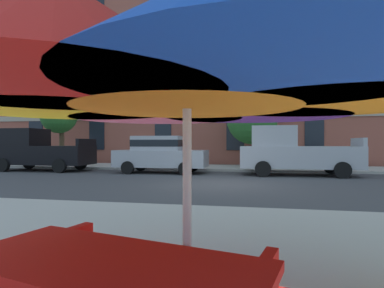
% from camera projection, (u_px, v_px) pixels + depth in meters
% --- Properties ---
extents(ground_plane, '(120.00, 120.00, 0.00)m').
position_uv_depth(ground_plane, '(220.00, 184.00, 11.09)').
color(ground_plane, '#424244').
extents(sidewalk_far, '(56.00, 3.60, 0.12)m').
position_uv_depth(sidewalk_far, '(233.00, 168.00, 17.76)').
color(sidewalk_far, '#B2ADA3').
rests_on(sidewalk_far, ground).
extents(apartment_building, '(42.36, 12.08, 16.00)m').
position_uv_depth(apartment_building, '(239.00, 63.00, 25.79)').
color(apartment_building, '#934C3D').
rests_on(apartment_building, ground).
extents(pickup_black, '(5.10, 2.12, 2.20)m').
position_uv_depth(pickup_black, '(39.00, 151.00, 16.62)').
color(pickup_black, black).
rests_on(pickup_black, ground).
extents(sedan_silver, '(4.40, 1.98, 1.78)m').
position_uv_depth(sedan_silver, '(160.00, 153.00, 15.35)').
color(sedan_silver, '#A8AAB2').
rests_on(sedan_silver, ground).
extents(pickup_silver, '(5.10, 2.12, 2.20)m').
position_uv_depth(pickup_silver, '(293.00, 152.00, 14.17)').
color(pickup_silver, '#A8AAB2').
rests_on(pickup_silver, ground).
extents(street_tree_left, '(2.22, 2.20, 4.42)m').
position_uv_depth(street_tree_left, '(58.00, 114.00, 19.62)').
color(street_tree_left, brown).
rests_on(street_tree_left, ground).
extents(street_tree_middle, '(2.88, 2.88, 4.27)m').
position_uv_depth(street_tree_middle, '(253.00, 117.00, 17.95)').
color(street_tree_middle, brown).
rests_on(street_tree_middle, ground).
extents(patio_umbrella, '(3.36, 3.12, 2.27)m').
position_uv_depth(patio_umbrella, '(187.00, 68.00, 2.12)').
color(patio_umbrella, silver).
rests_on(patio_umbrella, ground).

